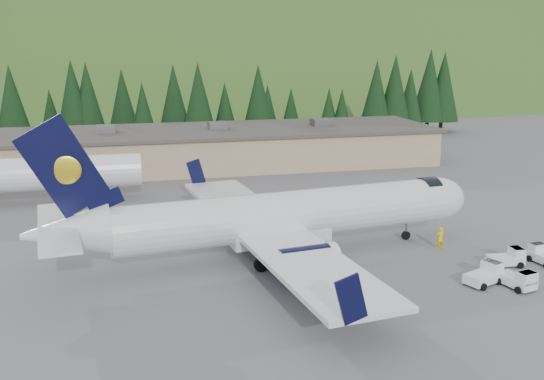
{
  "coord_description": "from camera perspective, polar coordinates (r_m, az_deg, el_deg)",
  "views": [
    {
      "loc": [
        -12.42,
        -45.01,
        16.83
      ],
      "look_at": [
        0.0,
        6.0,
        4.0
      ],
      "focal_mm": 40.0,
      "sensor_mm": 36.0,
      "label": 1
    }
  ],
  "objects": [
    {
      "name": "terminal_building",
      "position": [
        84.54,
        -8.48,
        3.91
      ],
      "size": [
        71.0,
        17.0,
        6.1
      ],
      "color": "tan",
      "rests_on": "ground"
    },
    {
      "name": "tree_line",
      "position": [
        104.95,
        -8.28,
        8.51
      ],
      "size": [
        112.73,
        16.85,
        14.46
      ],
      "color": "black",
      "rests_on": "ground"
    },
    {
      "name": "airliner",
      "position": [
        48.24,
        0.49,
        -2.62
      ],
      "size": [
        36.74,
        34.56,
        12.19
      ],
      "rotation": [
        0.0,
        0.0,
        0.12
      ],
      "color": "white",
      "rests_on": "ground"
    },
    {
      "name": "baggage_tug_c",
      "position": [
        52.13,
        24.13,
        -5.62
      ],
      "size": [
        1.9,
        2.8,
        1.41
      ],
      "rotation": [
        0.0,
        0.0,
        1.71
      ],
      "color": "white",
      "rests_on": "ground"
    },
    {
      "name": "second_airliner",
      "position": [
        69.49,
        -23.77,
        1.35
      ],
      "size": [
        27.5,
        11.0,
        10.05
      ],
      "color": "white",
      "rests_on": "ground"
    },
    {
      "name": "baggage_tug_a",
      "position": [
        46.33,
        19.47,
        -7.49
      ],
      "size": [
        3.19,
        2.5,
        1.53
      ],
      "rotation": [
        0.0,
        0.0,
        0.37
      ],
      "color": "white",
      "rests_on": "ground"
    },
    {
      "name": "ground",
      "position": [
        49.63,
        1.65,
        -6.09
      ],
      "size": [
        600.0,
        600.0,
        0.0
      ],
      "primitive_type": "plane",
      "color": "#5A5A5F"
    },
    {
      "name": "ramp_worker",
      "position": [
        52.49,
        15.55,
        -4.39
      ],
      "size": [
        0.72,
        0.49,
        1.91
      ],
      "primitive_type": "imported",
      "rotation": [
        0.0,
        0.0,
        3.09
      ],
      "color": "#FFD104",
      "rests_on": "ground"
    },
    {
      "name": "baggage_tug_b",
      "position": [
        50.47,
        21.36,
        -5.96
      ],
      "size": [
        2.78,
        1.8,
        1.43
      ],
      "rotation": [
        0.0,
        0.0,
        -0.08
      ],
      "color": "white",
      "rests_on": "ground"
    },
    {
      "name": "baggage_tug_d",
      "position": [
        46.22,
        22.21,
        -7.83
      ],
      "size": [
        2.11,
        2.94,
        1.44
      ],
      "rotation": [
        0.0,
        0.0,
        -1.35
      ],
      "color": "white",
      "rests_on": "ground"
    },
    {
      "name": "hills",
      "position": [
        279.19,
        0.87,
        -7.18
      ],
      "size": [
        614.0,
        330.0,
        300.0
      ],
      "color": "#2C571B",
      "rests_on": "ground"
    }
  ]
}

